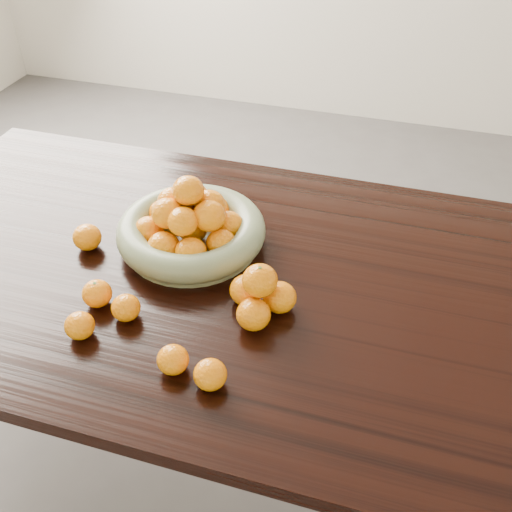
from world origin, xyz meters
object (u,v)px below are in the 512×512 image
(dining_table, at_px, (248,302))
(orange_pyramid, at_px, (260,295))
(fruit_bowl, at_px, (191,227))
(loose_orange_0, at_px, (97,294))

(dining_table, height_order, orange_pyramid, orange_pyramid)
(dining_table, xyz_separation_m, orange_pyramid, (0.06, -0.11, 0.14))
(fruit_bowl, distance_m, loose_orange_0, 0.29)
(fruit_bowl, height_order, loose_orange_0, fruit_bowl)
(orange_pyramid, relative_size, loose_orange_0, 2.28)
(dining_table, distance_m, loose_orange_0, 0.37)
(orange_pyramid, bearing_deg, loose_orange_0, -167.54)
(dining_table, relative_size, fruit_bowl, 5.35)
(loose_orange_0, bearing_deg, dining_table, 32.90)
(fruit_bowl, bearing_deg, dining_table, -23.00)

